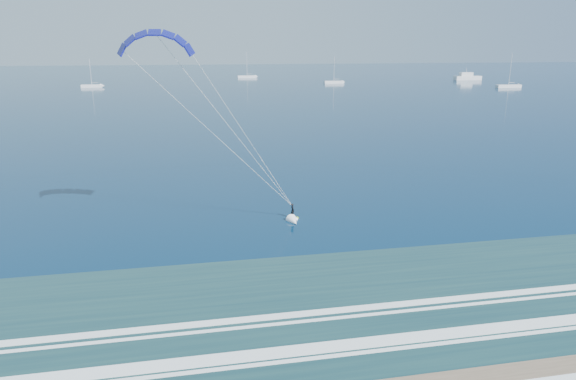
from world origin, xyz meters
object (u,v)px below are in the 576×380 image
(kitesurfer_rig, at_px, (230,127))
(sailboat_2, at_px, (247,77))
(motor_yacht, at_px, (467,77))
(sailboat_3, at_px, (334,82))
(sailboat_4, at_px, (508,86))
(sailboat_1, at_px, (92,86))

(kitesurfer_rig, relative_size, sailboat_2, 1.45)
(motor_yacht, height_order, sailboat_2, sailboat_2)
(sailboat_3, height_order, sailboat_4, sailboat_4)
(motor_yacht, relative_size, sailboat_3, 1.11)
(sailboat_1, xyz_separation_m, sailboat_4, (167.55, -33.20, 0.02))
(kitesurfer_rig, height_order, motor_yacht, kitesurfer_rig)
(sailboat_2, xyz_separation_m, sailboat_4, (97.62, -84.46, 0.00))
(sailboat_3, bearing_deg, sailboat_4, -29.28)
(sailboat_2, bearing_deg, motor_yacht, -20.22)
(sailboat_1, bearing_deg, sailboat_2, 36.24)
(kitesurfer_rig, height_order, sailboat_2, kitesurfer_rig)
(motor_yacht, bearing_deg, sailboat_4, -99.33)
(sailboat_1, bearing_deg, motor_yacht, 4.09)
(sailboat_2, distance_m, sailboat_4, 129.09)
(sailboat_1, distance_m, sailboat_2, 86.70)
(sailboat_2, height_order, sailboat_4, sailboat_4)
(kitesurfer_rig, distance_m, sailboat_1, 184.20)
(kitesurfer_rig, relative_size, sailboat_1, 1.68)
(sailboat_2, height_order, sailboat_3, sailboat_2)
(sailboat_2, distance_m, sailboat_3, 59.18)
(sailboat_4, bearing_deg, sailboat_2, 139.14)
(sailboat_1, xyz_separation_m, sailboat_3, (103.65, 2.63, 0.00))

